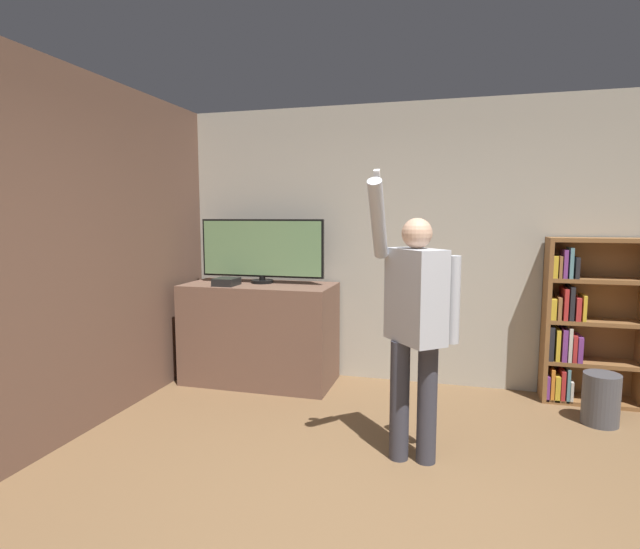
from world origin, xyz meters
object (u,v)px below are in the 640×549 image
game_console (226,282)px  waste_bin (601,399)px  person (415,318)px  television (262,250)px  bookshelf (582,324)px

game_console → waste_bin: bearing=-1.5°
game_console → person: 2.14m
television → person: 2.10m
television → game_console: size_ratio=5.38×
person → waste_bin: size_ratio=4.71×
bookshelf → waste_bin: bookshelf is taller
television → waste_bin: bearing=-6.5°
bookshelf → person: person is taller
television → game_console: 0.47m
television → person: (1.59, -1.33, -0.33)m
game_console → person: bearing=-30.1°
television → waste_bin: size_ratio=3.09×
game_console → bookshelf: (3.18, 0.41, -0.31)m
game_console → person: size_ratio=0.12×
person → waste_bin: bearing=85.9°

